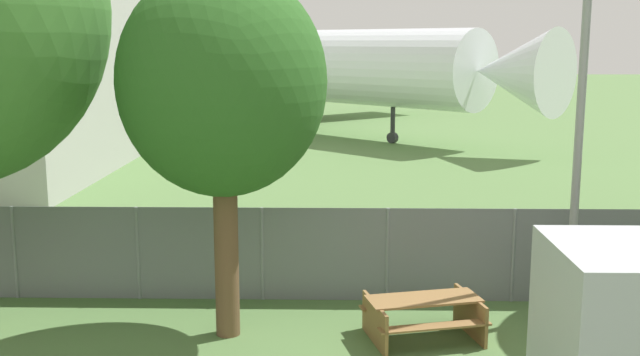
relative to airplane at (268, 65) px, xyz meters
name	(u,v)px	position (x,y,z in m)	size (l,w,h in m)	color
perimeter_fence	(387,255)	(5.17, -30.75, -2.87)	(56.07, 0.07, 1.94)	gray
airplane	(268,65)	(0.00, 0.00, 0.00)	(29.98, 28.06, 11.86)	white
picnic_bench_near_cabin	(423,313)	(5.68, -32.74, -3.35)	(2.27, 1.83, 0.76)	olive
tree_behind_benches	(223,84)	(2.18, -32.61, 0.68)	(3.59, 3.59, 6.53)	brown
light_mast	(586,31)	(8.67, -31.43, 1.59)	(0.44, 0.44, 9.04)	#99999E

